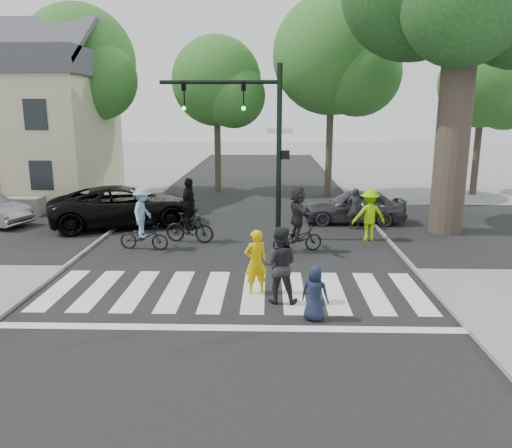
{
  "coord_description": "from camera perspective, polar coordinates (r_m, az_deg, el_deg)",
  "views": [
    {
      "loc": [
        0.88,
        -10.95,
        4.52
      ],
      "look_at": [
        0.5,
        3.0,
        1.3
      ],
      "focal_mm": 35.0,
      "sensor_mm": 36.0,
      "label": 1
    }
  ],
  "objects": [
    {
      "name": "road_cross",
      "position": [
        19.5,
        -1.07,
        -0.4
      ],
      "size": [
        70.0,
        10.0,
        0.01
      ],
      "primitive_type": "cube",
      "color": "black",
      "rests_on": "ground"
    },
    {
      "name": "curb_right",
      "position": [
        17.08,
        15.65,
        -2.67
      ],
      "size": [
        0.1,
        70.0,
        0.1
      ],
      "primitive_type": "cube",
      "color": "gray",
      "rests_on": "ground"
    },
    {
      "name": "bystander_hivis",
      "position": [
        17.87,
        12.79,
        1.03
      ],
      "size": [
        1.28,
        0.86,
        1.83
      ],
      "primitive_type": "imported",
      "rotation": [
        0.0,
        0.0,
        3.3
      ],
      "color": "#8DDB03",
      "rests_on": "ground"
    },
    {
      "name": "road_stem",
      "position": [
        16.6,
        -1.54,
        -2.8
      ],
      "size": [
        10.0,
        70.0,
        0.01
      ],
      "primitive_type": "cube",
      "color": "black",
      "rests_on": "ground"
    },
    {
      "name": "bg_tree_3",
      "position": [
        26.56,
        9.43,
        18.05
      ],
      "size": [
        6.3,
        6.0,
        10.2
      ],
      "color": "brown",
      "rests_on": "ground"
    },
    {
      "name": "pedestrian_child",
      "position": [
        10.99,
        6.74,
        -7.87
      ],
      "size": [
        0.7,
        0.58,
        1.24
      ],
      "primitive_type": "imported",
      "rotation": [
        0.0,
        0.0,
        2.8
      ],
      "color": "#191F38",
      "rests_on": "ground"
    },
    {
      "name": "cyclist_right",
      "position": [
        16.04,
        4.78,
        0.08
      ],
      "size": [
        1.78,
        1.64,
        2.13
      ],
      "color": "black",
      "rests_on": "ground"
    },
    {
      "name": "traffic_signal",
      "position": [
        17.17,
        -0.2,
        10.92
      ],
      "size": [
        4.45,
        0.29,
        6.0
      ],
      "color": "black",
      "rests_on": "ground"
    },
    {
      "name": "bg_tree_1",
      "position": [
        28.2,
        -19.15,
        16.64
      ],
      "size": [
        6.09,
        5.8,
        9.8
      ],
      "color": "brown",
      "rests_on": "ground"
    },
    {
      "name": "ground",
      "position": [
        11.88,
        -2.84,
        -9.38
      ],
      "size": [
        120.0,
        120.0,
        0.0
      ],
      "primitive_type": "plane",
      "color": "gray",
      "rests_on": "ground"
    },
    {
      "name": "pedestrian_adult",
      "position": [
        11.83,
        2.69,
        -4.69
      ],
      "size": [
        0.96,
        0.78,
        1.86
      ],
      "primitive_type": "imported",
      "rotation": [
        0.0,
        0.0,
        3.06
      ],
      "color": "black",
      "rests_on": "ground"
    },
    {
      "name": "bg_tree_2",
      "position": [
        27.72,
        -4.05,
        15.56
      ],
      "size": [
        5.04,
        4.8,
        8.4
      ],
      "color": "brown",
      "rests_on": "ground"
    },
    {
      "name": "car_grey",
      "position": [
        20.56,
        11.11,
        2.02
      ],
      "size": [
        4.08,
        1.66,
        1.39
      ],
      "primitive_type": "imported",
      "rotation": [
        0.0,
        0.0,
        -1.58
      ],
      "color": "#39373D",
      "rests_on": "ground"
    },
    {
      "name": "bystander_dark",
      "position": [
        19.52,
        11.22,
        1.74
      ],
      "size": [
        0.66,
        0.52,
        1.6
      ],
      "primitive_type": "imported",
      "rotation": [
        0.0,
        0.0,
        2.89
      ],
      "color": "black",
      "rests_on": "ground"
    },
    {
      "name": "cyclist_mid",
      "position": [
        17.29,
        -7.64,
        0.87
      ],
      "size": [
        1.78,
        1.11,
        2.25
      ],
      "color": "black",
      "rests_on": "ground"
    },
    {
      "name": "house",
      "position": [
        27.84,
        -25.26,
        10.29
      ],
      "size": [
        8.4,
        8.1,
        8.82
      ],
      "color": "beige",
      "rests_on": "ground"
    },
    {
      "name": "crosswalk",
      "position": [
        12.49,
        -2.61,
        -8.2
      ],
      "size": [
        10.0,
        3.85,
        0.01
      ],
      "color": "silver",
      "rests_on": "ground"
    },
    {
      "name": "pedestrian_woman",
      "position": [
        12.42,
        -0.04,
        -4.34
      ],
      "size": [
        0.7,
        0.59,
        1.64
      ],
      "primitive_type": "imported",
      "rotation": [
        0.0,
        0.0,
        3.53
      ],
      "color": "#ECB903",
      "rests_on": "ground"
    },
    {
      "name": "car_suv",
      "position": [
        20.34,
        -14.74,
        2.0
      ],
      "size": [
        6.29,
        4.45,
        1.59
      ],
      "primitive_type": "imported",
      "rotation": [
        0.0,
        0.0,
        1.92
      ],
      "color": "black",
      "rests_on": "ground"
    },
    {
      "name": "cyclist_left",
      "position": [
        16.66,
        -12.75,
        0.12
      ],
      "size": [
        1.7,
        1.14,
        2.08
      ],
      "color": "black",
      "rests_on": "ground"
    },
    {
      "name": "bg_tree_4",
      "position": [
        29.38,
        25.08,
        13.98
      ],
      "size": [
        4.83,
        4.6,
        8.15
      ],
      "color": "brown",
      "rests_on": "ground"
    },
    {
      "name": "curb_left",
      "position": [
        17.59,
        -18.21,
        -2.4
      ],
      "size": [
        0.1,
        70.0,
        0.1
      ],
      "primitive_type": "cube",
      "color": "gray",
      "rests_on": "ground"
    }
  ]
}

